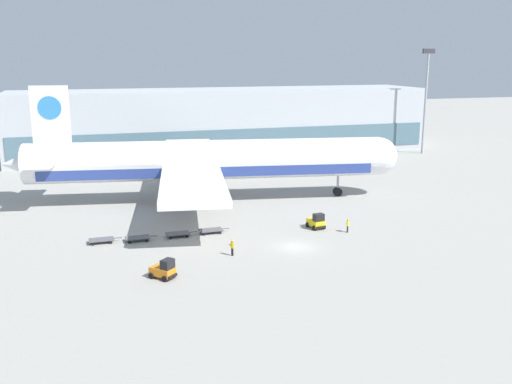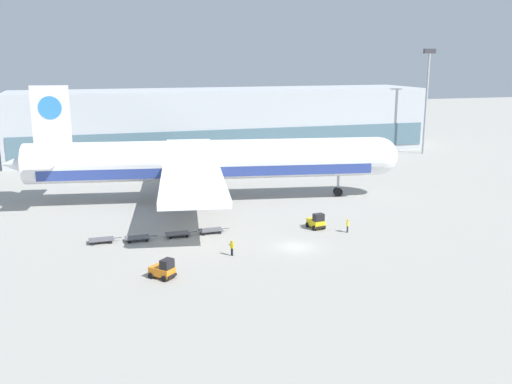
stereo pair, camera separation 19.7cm
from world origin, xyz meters
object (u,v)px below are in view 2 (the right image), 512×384
Objects in this scene: ground_crew_far at (348,225)px; traffic_cone_near at (231,242)px; baggage_dolly_second at (138,238)px; baggage_tug_foreground at (163,270)px; baggage_dolly_lead at (101,240)px; light_mast at (427,94)px; baggage_dolly_third at (178,234)px; airplane_main at (203,162)px; baggage_tug_mid at (316,222)px; ground_crew_near at (232,246)px; baggage_dolly_trail at (211,230)px.

ground_crew_far is 14.75m from traffic_cone_near.
ground_crew_far is at bearing -10.52° from baggage_dolly_second.
baggage_tug_foreground reaches higher than baggage_dolly_lead.
baggage_dolly_third is at bearing -144.32° from light_mast.
airplane_main is 18.74m from baggage_dolly_third.
baggage_tug_mid is at bearing 74.92° from baggage_tug_foreground.
baggage_tug_mid is 21.86m from baggage_dolly_second.
ground_crew_far reaches higher than traffic_cone_near.
light_mast reaches higher than baggage_tug_foreground.
ground_crew_far is at bearing -130.67° from light_mast.
baggage_tug_foreground is (-65.31, -57.05, -12.24)m from light_mast.
baggage_dolly_lead is at bearing -123.69° from airplane_main.
traffic_cone_near is (-11.75, -3.23, -0.52)m from baggage_tug_mid.
baggage_tug_foreground is 0.74× the size of baggage_dolly_lead.
ground_crew_far reaches higher than baggage_dolly_lead.
baggage_tug_mid reaches higher than baggage_dolly_lead.
baggage_tug_foreground reaches higher than ground_crew_near.
airplane_main is 20.98× the size of baggage_tug_foreground.
baggage_dolly_third is (4.73, 0.21, 0.00)m from baggage_dolly_second.
baggage_dolly_third and baggage_dolly_trail have the same top height.
light_mast is 76.08m from traffic_cone_near.
airplane_main is (-55.28, -27.77, -7.28)m from light_mast.
baggage_dolly_second is at bearing 142.70° from baggage_tug_foreground.
baggage_dolly_third is at bearing 1.21° from baggage_dolly_second.
airplane_main is 32.65× the size of ground_crew_near.
baggage_tug_foreground is at bearing -68.75° from baggage_dolly_lead.
baggage_dolly_second and baggage_dolly_trail have the same top height.
light_mast reaches higher than baggage_dolly_second.
baggage_dolly_second is 25.12m from ground_crew_far.
baggage_dolly_trail is 5.04× the size of traffic_cone_near.
traffic_cone_near reaches higher than baggage_dolly_lead.
baggage_tug_mid is at bearing -5.41° from baggage_dolly_lead.
airplane_main is 15.53× the size of baggage_dolly_second.
baggage_tug_mid reaches higher than traffic_cone_near.
baggage_dolly_lead is (-15.37, -16.41, -5.45)m from airplane_main.
baggage_dolly_third is 9.44m from ground_crew_near.
baggage_dolly_second and baggage_dolly_third have the same top height.
ground_crew_near is at bearing -88.32° from baggage_dolly_trail.
traffic_cone_near is at bearing -83.94° from airplane_main.
baggage_tug_foreground is at bearing -106.49° from baggage_dolly_third.
ground_crew_far is at bearing -16.92° from baggage_dolly_trail.
baggage_tug_mid reaches higher than baggage_dolly_third.
baggage_tug_foreground and baggage_tug_mid have the same top height.
baggage_dolly_lead is 1.00× the size of baggage_dolly_trail.
baggage_dolly_third is (-6.61, -16.67, -5.45)m from airplane_main.
traffic_cone_near is (5.34, -4.84, -0.03)m from baggage_dolly_third.
light_mast is 65.30m from ground_crew_far.
airplane_main is 23.14m from baggage_dolly_lead.
ground_crew_near is (-57.37, -52.70, -12.08)m from light_mast.
baggage_dolly_second is at bearing -151.25° from ground_crew_near.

